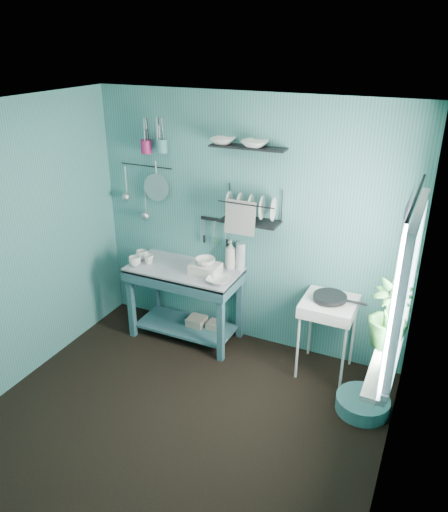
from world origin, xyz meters
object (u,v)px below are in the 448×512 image
at_px(utensil_cup_magenta, 146,147).
at_px(mug_left, 135,261).
at_px(mug_right, 142,255).
at_px(water_bottle, 241,256).
at_px(mug_mid, 149,259).
at_px(frying_pan, 330,297).
at_px(work_counter, 185,303).
at_px(utensil_cup_teal, 162,146).
at_px(storage_tin_small, 215,330).
at_px(wash_tub, 205,269).
at_px(storage_tin_large, 197,327).
at_px(soap_bottle, 230,254).
at_px(potted_plant, 389,314).
at_px(dish_rack, 251,206).
at_px(floor_basin, 362,404).
at_px(hotplate_stand, 326,337).
at_px(colander, 156,187).

bearing_deg(utensil_cup_magenta, mug_left, -87.61).
xyz_separation_m(mug_right, water_bottle, (1.02, 0.22, 0.09)).
distance_m(mug_mid, frying_pan, 1.86).
relative_size(work_counter, utensil_cup_teal, 8.70).
bearing_deg(utensil_cup_magenta, storage_tin_small, -8.54).
height_order(wash_tub, frying_pan, wash_tub).
height_order(utensil_cup_teal, storage_tin_large, utensil_cup_teal).
relative_size(mug_right, soap_bottle, 0.41).
bearing_deg(frying_pan, storage_tin_small, 177.32).
bearing_deg(storage_tin_small, mug_left, -162.90).
bearing_deg(work_counter, potted_plant, -15.49).
xyz_separation_m(mug_right, dish_rack, (1.15, 0.15, 0.65)).
xyz_separation_m(wash_tub, utensil_cup_teal, (-0.57, 0.22, 1.11)).
relative_size(utensil_cup_magenta, potted_plant, 0.25).
bearing_deg(water_bottle, mug_mid, -162.72).
xyz_separation_m(frying_pan, storage_tin_large, (-1.38, 0.03, -0.69)).
distance_m(frying_pan, floor_basin, 0.95).
distance_m(soap_bottle, utensil_cup_teal, 1.25).
distance_m(frying_pan, potted_plant, 0.88).
bearing_deg(utensil_cup_magenta, mug_mid, -66.09).
distance_m(wash_tub, soap_bottle, 0.30).
relative_size(hotplate_stand, utensil_cup_teal, 5.87).
relative_size(mug_right, dish_rack, 0.22).
relative_size(soap_bottle, water_bottle, 1.07).
distance_m(soap_bottle, potted_plant, 1.80).
bearing_deg(floor_basin, water_bottle, 156.96).
relative_size(frying_pan, storage_tin_small, 1.50).
relative_size(mug_mid, potted_plant, 0.19).
height_order(work_counter, potted_plant, potted_plant).
height_order(wash_tub, storage_tin_large, wash_tub).
relative_size(utensil_cup_teal, floor_basin, 0.29).
bearing_deg(water_bottle, frying_pan, -11.51).
relative_size(mug_mid, wash_tub, 0.36).
bearing_deg(utensil_cup_magenta, frying_pan, -5.05).
bearing_deg(floor_basin, mug_right, 171.16).
bearing_deg(hotplate_stand, soap_bottle, 173.74).
height_order(utensil_cup_magenta, colander, utensil_cup_magenta).
xyz_separation_m(hotplate_stand, utensil_cup_magenta, (-1.97, 0.17, 1.56)).
height_order(mug_left, hotplate_stand, mug_left).
distance_m(frying_pan, storage_tin_small, 1.37).
xyz_separation_m(dish_rack, utensil_cup_magenta, (-1.14, 0.05, 0.44)).
bearing_deg(soap_bottle, storage_tin_large, -154.89).
distance_m(dish_rack, storage_tin_small, 1.44).
bearing_deg(storage_tin_large, soap_bottle, 25.11).
relative_size(frying_pan, colander, 1.07).
distance_m(water_bottle, colander, 1.11).
relative_size(mug_right, water_bottle, 0.44).
distance_m(colander, floor_basin, 2.83).
height_order(dish_rack, floor_basin, dish_rack).
height_order(mug_left, mug_right, same).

